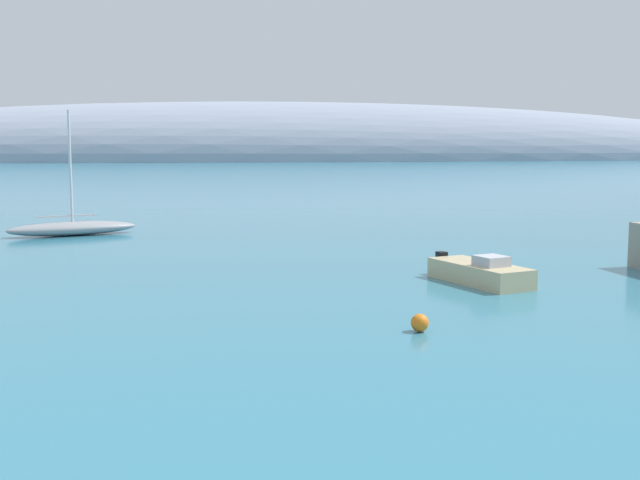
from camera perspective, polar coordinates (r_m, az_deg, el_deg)
distant_ridge at (r=262.97m, az=-2.61°, el=5.68°), size 364.49×52.78×37.90m
sailboat_grey_near_shore at (r=51.52m, az=-17.20°, el=0.85°), size 7.97×4.33×7.65m
motorboat_sand_foreground at (r=33.02m, az=11.30°, el=-2.27°), size 3.19×5.31×1.21m
mooring_buoy_orange at (r=24.38m, az=7.11°, el=-5.86°), size 0.55×0.55×0.55m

